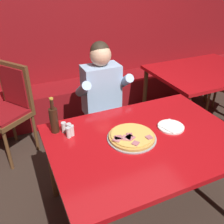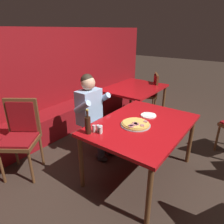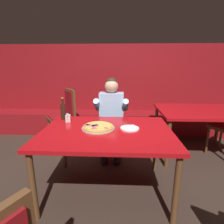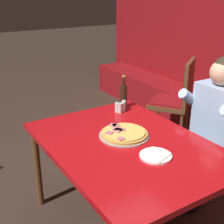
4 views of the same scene
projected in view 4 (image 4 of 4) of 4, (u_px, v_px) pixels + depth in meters
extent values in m
cylinder|color=brown|center=(38.00, 168.00, 2.63)|extent=(0.06, 0.06, 0.73)
cylinder|color=brown|center=(127.00, 141.00, 3.08)|extent=(0.06, 0.06, 0.73)
cube|color=#B20F14|center=(127.00, 145.00, 2.19)|extent=(1.43, 1.03, 0.04)
cylinder|color=#9E9EA3|center=(124.00, 135.00, 2.28)|extent=(0.37, 0.37, 0.01)
cylinder|color=#C69347|center=(124.00, 134.00, 2.28)|extent=(0.34, 0.34, 0.02)
cylinder|color=#E0B251|center=(124.00, 132.00, 2.27)|extent=(0.31, 0.31, 0.01)
cube|color=#A85B66|center=(116.00, 125.00, 2.35)|extent=(0.06, 0.06, 0.01)
cube|color=#C6757A|center=(117.00, 129.00, 2.30)|extent=(0.08, 0.09, 0.01)
cube|color=#B76670|center=(121.00, 139.00, 2.15)|extent=(0.05, 0.05, 0.01)
cube|color=#C6757A|center=(113.00, 125.00, 2.36)|extent=(0.07, 0.07, 0.01)
cube|color=#B76670|center=(109.00, 133.00, 2.24)|extent=(0.06, 0.06, 0.01)
cube|color=#B76670|center=(118.00, 130.00, 2.28)|extent=(0.08, 0.08, 0.01)
cube|color=#A85B66|center=(122.00, 130.00, 2.28)|extent=(0.06, 0.06, 0.01)
cylinder|color=white|center=(156.00, 156.00, 2.00)|extent=(0.21, 0.21, 0.01)
cube|color=white|center=(156.00, 154.00, 2.00)|extent=(0.19, 0.19, 0.01)
cylinder|color=black|center=(123.00, 96.00, 2.80)|extent=(0.07, 0.07, 0.20)
cylinder|color=black|center=(124.00, 81.00, 2.74)|extent=(0.03, 0.03, 0.08)
cylinder|color=#B29933|center=(124.00, 76.00, 2.73)|extent=(0.03, 0.03, 0.01)
cylinder|color=silver|center=(124.00, 106.00, 2.76)|extent=(0.04, 0.04, 0.07)
cylinder|color=silver|center=(124.00, 107.00, 2.76)|extent=(0.03, 0.03, 0.04)
cylinder|color=silver|center=(124.00, 101.00, 2.74)|extent=(0.04, 0.04, 0.01)
cylinder|color=silver|center=(123.00, 108.00, 2.72)|extent=(0.04, 0.04, 0.07)
cylinder|color=#28231E|center=(123.00, 109.00, 2.72)|extent=(0.03, 0.03, 0.04)
cylinder|color=silver|center=(123.00, 103.00, 2.70)|extent=(0.04, 0.04, 0.01)
cylinder|color=silver|center=(117.00, 108.00, 2.70)|extent=(0.04, 0.04, 0.07)
cylinder|color=#B23323|center=(117.00, 110.00, 2.71)|extent=(0.03, 0.03, 0.04)
cylinder|color=silver|center=(117.00, 104.00, 2.69)|extent=(0.04, 0.04, 0.01)
cylinder|color=silver|center=(120.00, 109.00, 2.69)|extent=(0.04, 0.04, 0.07)
cylinder|color=#516B33|center=(120.00, 110.00, 2.69)|extent=(0.03, 0.03, 0.04)
cylinder|color=silver|center=(120.00, 104.00, 2.67)|extent=(0.04, 0.04, 0.01)
ellipsoid|color=black|center=(176.00, 193.00, 2.83)|extent=(0.11, 0.24, 0.09)
ellipsoid|color=black|center=(192.00, 205.00, 2.67)|extent=(0.11, 0.24, 0.09)
cylinder|color=#282833|center=(177.00, 175.00, 2.76)|extent=(0.11, 0.11, 0.43)
cylinder|color=#282833|center=(194.00, 187.00, 2.60)|extent=(0.11, 0.11, 0.43)
cube|color=#282833|center=(197.00, 149.00, 2.63)|extent=(0.34, 0.40, 0.12)
cube|color=#9EBCE0|center=(217.00, 115.00, 2.62)|extent=(0.38, 0.22, 0.52)
cylinder|color=#9EBCE0|center=(192.00, 100.00, 2.73)|extent=(0.09, 0.30, 0.25)
sphere|color=#D6A884|center=(223.00, 73.00, 2.49)|extent=(0.21, 0.21, 0.21)
cylinder|color=brown|center=(157.00, 116.00, 3.99)|extent=(0.04, 0.04, 0.48)
cylinder|color=brown|center=(148.00, 128.00, 3.67)|extent=(0.04, 0.04, 0.48)
cylinder|color=brown|center=(187.00, 121.00, 3.85)|extent=(0.04, 0.04, 0.48)
cylinder|color=brown|center=(181.00, 133.00, 3.53)|extent=(0.04, 0.04, 0.48)
cube|color=brown|center=(169.00, 104.00, 3.66)|extent=(0.61, 0.61, 0.05)
cube|color=maroon|center=(170.00, 101.00, 3.65)|extent=(0.56, 0.56, 0.03)
cube|color=brown|center=(189.00, 83.00, 3.49)|extent=(0.29, 0.38, 0.51)
cube|color=maroon|center=(187.00, 83.00, 3.49)|extent=(0.23, 0.31, 0.43)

